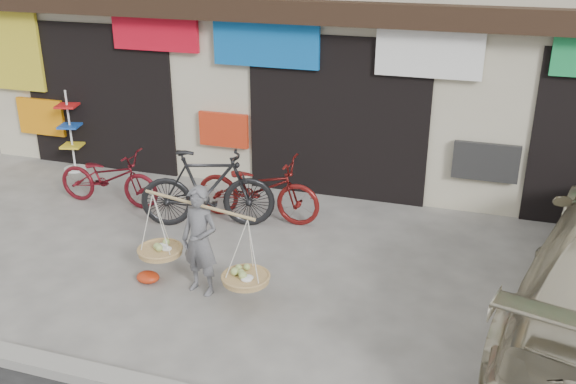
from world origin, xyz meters
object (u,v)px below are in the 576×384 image
(bike_0, at_px, (108,177))
(bike_1, at_px, (207,189))
(display_rack, at_px, (71,139))
(bike_2, at_px, (258,188))
(street_vendor, at_px, (200,246))

(bike_0, xyz_separation_m, bike_1, (1.90, -0.26, 0.14))
(bike_1, xyz_separation_m, display_rack, (-3.45, 1.46, 0.01))
(bike_2, height_order, display_rack, display_rack)
(street_vendor, relative_size, bike_2, 0.94)
(bike_1, xyz_separation_m, bike_2, (0.63, 0.46, -0.09))
(bike_2, bearing_deg, street_vendor, -178.35)
(bike_0, height_order, display_rack, display_rack)
(street_vendor, distance_m, display_rack, 5.29)
(bike_0, bearing_deg, bike_1, -98.69)
(bike_0, relative_size, display_rack, 1.16)
(street_vendor, height_order, bike_2, street_vendor)
(bike_0, distance_m, bike_2, 2.54)
(bike_0, distance_m, bike_1, 1.92)
(bike_0, relative_size, bike_1, 0.88)
(street_vendor, distance_m, bike_1, 1.93)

